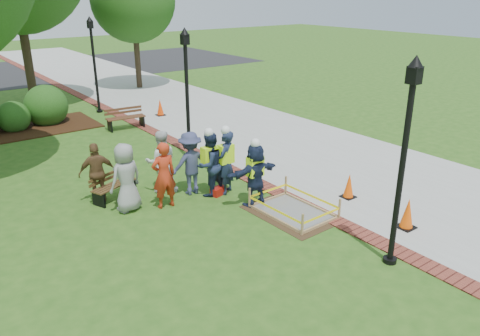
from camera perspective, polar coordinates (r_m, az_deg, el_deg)
ground at (r=11.40m, az=1.65°, el=-6.97°), size 100.00×100.00×0.00m
sidewalk at (r=21.79m, az=-4.56°, el=6.75°), size 6.00×60.00×0.02m
brick_edging at (r=20.29m, az=-12.33°, el=5.27°), size 0.50×60.00×0.03m
mulch_bed at (r=20.80m, az=-26.65°, el=3.89°), size 7.00×3.00×0.05m
parking_lot at (r=35.80m, az=-26.94°, el=10.18°), size 36.00×12.00×0.01m
wet_concrete_pad at (r=11.95m, az=6.51°, el=-4.48°), size 1.76×2.35×0.55m
bench_near at (r=13.13m, az=-15.03°, el=-2.71°), size 1.38×0.87×0.71m
bench_far at (r=19.67m, az=-13.72°, el=5.42°), size 1.59×0.67×0.84m
cone_front at (r=11.77m, az=19.74°, el=-5.32°), size 0.39×0.39×0.78m
cone_back at (r=13.02m, az=13.13°, el=-2.20°), size 0.36×0.36×0.70m
cone_far at (r=21.43m, az=-9.70°, el=7.24°), size 0.38×0.38×0.75m
toolbox at (r=12.98m, az=-2.66°, el=-2.81°), size 0.50×0.36×0.22m
lamp_near at (r=9.44m, az=19.40°, el=2.09°), size 0.28×0.28×4.26m
lamp_mid at (r=15.18m, az=-6.51°, el=9.98°), size 0.28×0.28×4.26m
lamp_far at (r=22.35m, az=-17.40°, el=12.70°), size 0.28×0.28×4.26m
tree_right at (r=27.63m, az=-12.92°, el=19.33°), size 4.58×4.58×7.09m
shrub_c at (r=21.00m, az=-25.65°, el=4.14°), size 1.29×1.29×1.29m
shrub_d at (r=21.56m, az=-22.29°, el=5.05°), size 1.78×1.78×1.78m
shrub_e at (r=21.48m, az=-26.12°, el=4.41°), size 0.94×0.94×0.94m
casual_person_a at (r=12.13m, az=-13.71°, el=-1.16°), size 0.64×0.49×1.79m
casual_person_b at (r=12.12m, az=-9.27°, el=-0.89°), size 0.59×0.41×1.77m
casual_person_c at (r=13.05m, az=-9.57°, el=0.73°), size 0.66×0.55×1.78m
casual_person_d at (r=12.87m, az=-17.00°, el=-0.58°), size 0.58×0.44×1.63m
casual_person_e at (r=12.85m, az=-6.05°, el=0.56°), size 0.60×0.42×1.77m
hivis_worker_a at (r=12.10m, az=1.85°, el=-0.54°), size 0.55×0.36×1.83m
hivis_worker_b at (r=12.79m, az=-1.74°, el=0.94°), size 0.68×0.62×1.95m
hivis_worker_c at (r=12.70m, az=-3.73°, el=0.69°), size 0.63×0.48×1.92m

